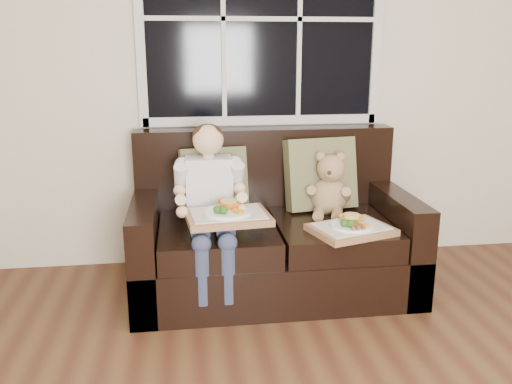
{
  "coord_description": "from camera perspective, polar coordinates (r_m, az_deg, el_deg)",
  "views": [
    {
      "loc": [
        -0.76,
        -1.16,
        1.48
      ],
      "look_at": [
        -0.35,
        1.85,
        0.66
      ],
      "focal_mm": 38.0,
      "sensor_mm": 36.0,
      "label": 1
    }
  ],
  "objects": [
    {
      "name": "window_back",
      "position": [
        3.68,
        0.58,
        17.76
      ],
      "size": [
        1.62,
        0.04,
        1.37
      ],
      "color": "black",
      "rests_on": "room_walls"
    },
    {
      "name": "loveseat",
      "position": [
        3.43,
        1.65,
        -4.89
      ],
      "size": [
        1.7,
        0.92,
        0.96
      ],
      "color": "black",
      "rests_on": "ground"
    },
    {
      "name": "pillow_left",
      "position": [
        3.43,
        -4.44,
        1.2
      ],
      "size": [
        0.44,
        0.24,
        0.43
      ],
      "rotation": [
        -0.21,
        0.0,
        0.14
      ],
      "color": "olive",
      "rests_on": "loveseat"
    },
    {
      "name": "pillow_right",
      "position": [
        3.53,
        6.81,
        1.91
      ],
      "size": [
        0.49,
        0.28,
        0.47
      ],
      "rotation": [
        -0.21,
        0.0,
        0.16
      ],
      "color": "olive",
      "rests_on": "loveseat"
    },
    {
      "name": "child",
      "position": [
        3.17,
        -4.86,
        -0.07
      ],
      "size": [
        0.4,
        0.6,
        0.91
      ],
      "color": "silver",
      "rests_on": "loveseat"
    },
    {
      "name": "teddy_bear",
      "position": [
        3.44,
        7.8,
        0.39
      ],
      "size": [
        0.28,
        0.34,
        0.41
      ],
      "rotation": [
        0.0,
        0.0,
        -0.3
      ],
      "color": "tan",
      "rests_on": "loveseat"
    },
    {
      "name": "tray_left",
      "position": [
        3.0,
        -3.0,
        -2.4
      ],
      "size": [
        0.49,
        0.39,
        0.1
      ],
      "rotation": [
        0.0,
        0.0,
        0.1
      ],
      "color": "#A7774B",
      "rests_on": "child"
    },
    {
      "name": "tray_right",
      "position": [
        3.13,
        9.99,
        -3.72
      ],
      "size": [
        0.51,
        0.45,
        0.1
      ],
      "rotation": [
        0.0,
        0.0,
        0.31
      ],
      "color": "#A7774B",
      "rests_on": "loveseat"
    }
  ]
}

